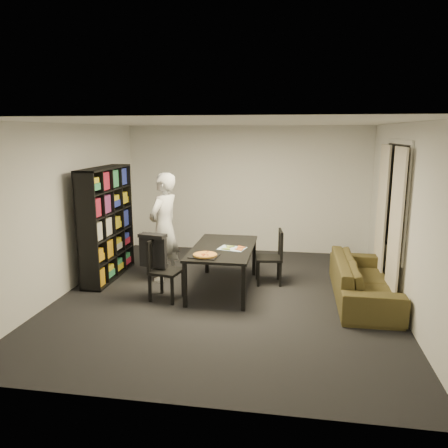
% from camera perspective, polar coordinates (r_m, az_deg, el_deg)
% --- Properties ---
extents(room, '(5.01, 5.51, 2.61)m').
position_cam_1_polar(room, '(6.42, 0.31, 1.42)').
color(room, black).
rests_on(room, ground).
extents(window_pane, '(0.02, 1.40, 1.60)m').
position_cam_1_polar(window_pane, '(7.06, 21.49, 3.20)').
color(window_pane, black).
rests_on(window_pane, room).
extents(window_frame, '(0.03, 1.52, 1.72)m').
position_cam_1_polar(window_frame, '(7.06, 21.45, 3.20)').
color(window_frame, white).
rests_on(window_frame, room).
extents(curtain_left, '(0.03, 0.70, 2.25)m').
position_cam_1_polar(curtain_left, '(6.60, 21.46, -0.45)').
color(curtain_left, beige).
rests_on(curtain_left, room).
extents(curtain_right, '(0.03, 0.70, 2.25)m').
position_cam_1_polar(curtain_right, '(7.60, 19.87, 1.21)').
color(curtain_right, beige).
rests_on(curtain_right, room).
extents(bookshelf, '(0.35, 1.50, 1.90)m').
position_cam_1_polar(bookshelf, '(7.67, -15.09, 0.07)').
color(bookshelf, black).
rests_on(bookshelf, room).
extents(dining_table, '(0.93, 1.68, 0.70)m').
position_cam_1_polar(dining_table, '(6.87, -0.13, -3.52)').
color(dining_table, black).
rests_on(dining_table, room).
extents(chair_left, '(0.50, 0.50, 0.92)m').
position_cam_1_polar(chair_left, '(6.61, -8.24, -5.32)').
color(chair_left, black).
rests_on(chair_left, room).
extents(chair_right, '(0.47, 0.47, 0.90)m').
position_cam_1_polar(chair_right, '(7.25, 6.57, -3.80)').
color(chair_right, black).
rests_on(chair_right, room).
extents(draped_jacket, '(0.43, 0.25, 0.51)m').
position_cam_1_polar(draped_jacket, '(6.60, -9.26, -3.25)').
color(draped_jacket, black).
rests_on(draped_jacket, chair_left).
extents(person, '(0.62, 0.77, 1.82)m').
position_cam_1_polar(person, '(7.37, -7.84, -0.41)').
color(person, silver).
rests_on(person, room).
extents(baking_tray, '(0.44, 0.37, 0.01)m').
position_cam_1_polar(baking_tray, '(6.35, -2.60, -4.20)').
color(baking_tray, black).
rests_on(baking_tray, dining_table).
extents(pepperoni_pizza, '(0.35, 0.35, 0.03)m').
position_cam_1_polar(pepperoni_pizza, '(6.34, -2.49, -4.04)').
color(pepperoni_pizza, olive).
rests_on(pepperoni_pizza, dining_table).
extents(kitchen_towel, '(0.46, 0.38, 0.01)m').
position_cam_1_polar(kitchen_towel, '(6.76, 1.06, -3.21)').
color(kitchen_towel, silver).
rests_on(kitchen_towel, dining_table).
extents(pizza_slices, '(0.42, 0.37, 0.01)m').
position_cam_1_polar(pizza_slices, '(6.75, 1.32, -3.14)').
color(pizza_slices, gold).
rests_on(pizza_slices, dining_table).
extents(sofa, '(0.83, 2.12, 0.62)m').
position_cam_1_polar(sofa, '(6.89, 17.76, -6.94)').
color(sofa, '#42391A').
rests_on(sofa, room).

